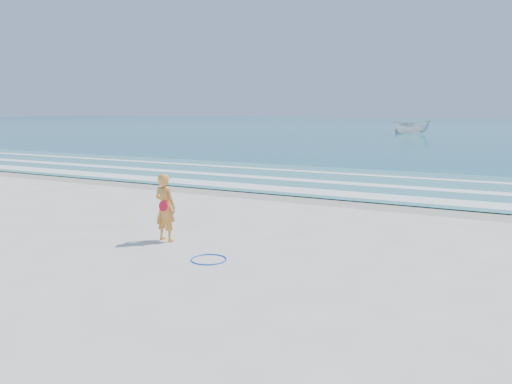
% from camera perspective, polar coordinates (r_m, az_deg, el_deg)
% --- Properties ---
extents(ground, '(400.00, 400.00, 0.00)m').
position_cam_1_polar(ground, '(11.71, -10.67, -7.56)').
color(ground, silver).
rests_on(ground, ground).
extents(wet_sand, '(400.00, 2.40, 0.00)m').
position_cam_1_polar(wet_sand, '(19.41, 5.79, -0.68)').
color(wet_sand, '#B2A893').
rests_on(wet_sand, ground).
extents(ocean, '(400.00, 190.00, 0.04)m').
position_cam_1_polar(ocean, '(114.07, 23.83, 6.92)').
color(ocean, '#19727F').
rests_on(ocean, ground).
extents(shallow, '(400.00, 10.00, 0.01)m').
position_cam_1_polar(shallow, '(24.07, 10.14, 1.28)').
color(shallow, '#59B7AD').
rests_on(shallow, ocean).
extents(foam_near, '(400.00, 1.40, 0.01)m').
position_cam_1_polar(foam_near, '(20.60, 7.11, 0.02)').
color(foam_near, white).
rests_on(foam_near, shallow).
extents(foam_mid, '(400.00, 0.90, 0.01)m').
position_cam_1_polar(foam_mid, '(23.31, 9.57, 1.06)').
color(foam_mid, white).
rests_on(foam_mid, shallow).
extents(foam_far, '(400.00, 0.60, 0.01)m').
position_cam_1_polar(foam_far, '(26.45, 11.74, 1.97)').
color(foam_far, white).
rests_on(foam_far, shallow).
extents(hoop, '(0.84, 0.84, 0.03)m').
position_cam_1_polar(hoop, '(11.50, -5.42, -7.67)').
color(hoop, blue).
rests_on(hoop, ground).
extents(boat, '(5.12, 2.10, 1.95)m').
position_cam_1_polar(boat, '(73.26, 17.33, 7.12)').
color(boat, silver).
rests_on(boat, ocean).
extents(woman, '(0.69, 0.49, 1.77)m').
position_cam_1_polar(woman, '(13.10, -10.33, -1.74)').
color(woman, orange).
rests_on(woman, ground).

